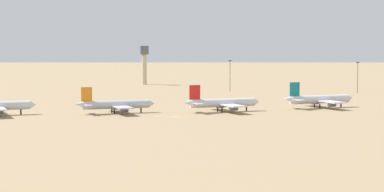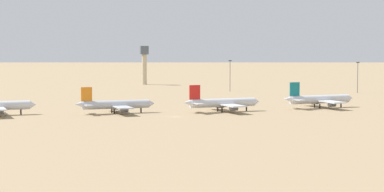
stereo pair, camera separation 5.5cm
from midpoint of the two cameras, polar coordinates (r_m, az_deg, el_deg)
name	(u,v)px [view 2 (the right image)]	position (r m, az deg, el deg)	size (l,w,h in m)	color
ground	(175,117)	(294.54, -1.26, -1.56)	(4000.00, 4000.00, 0.00)	#9E8460
ridge_center	(138,36)	(1291.78, -4.07, 4.49)	(293.01, 285.57, 71.96)	slate
ridge_east	(341,39)	(1387.61, 11.05, 4.20)	(318.94, 256.82, 62.39)	slate
parked_jet_orange_2	(115,105)	(308.92, -5.74, -0.64)	(32.93, 27.97, 10.88)	silver
parked_jet_red_3	(222,103)	(314.21, 2.26, -0.52)	(34.20, 29.20, 11.34)	silver
parked_jet_teal_4	(319,99)	(336.40, 9.47, -0.25)	(34.61, 29.60, 11.49)	silver
control_tower	(144,61)	(507.68, -3.58, 2.61)	(5.20, 5.20, 25.62)	#C6B793
light_pole_mid	(358,75)	(434.62, 12.26, 1.52)	(1.80, 0.50, 17.32)	#59595E
light_pole_east	(230,74)	(439.86, 2.86, 1.68)	(1.80, 0.50, 17.92)	#59595E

